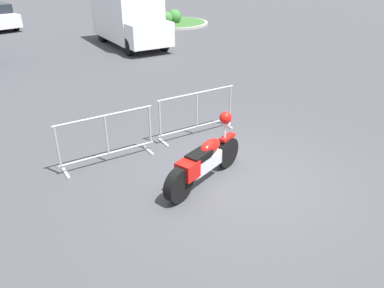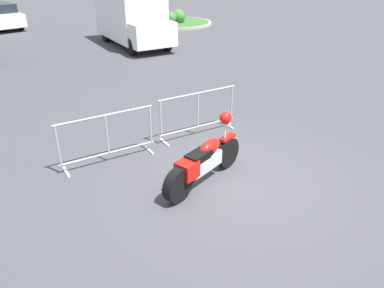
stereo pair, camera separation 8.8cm
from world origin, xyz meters
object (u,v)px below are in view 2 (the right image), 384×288
object	(u,v)px
crowd_barrier_near	(107,138)
delivery_van	(132,18)
crowd_barrier_far	(198,113)
motorcycle	(204,161)

from	to	relation	value
crowd_barrier_near	delivery_van	xyz separation A→B (m)	(5.63, 9.80, 0.69)
crowd_barrier_near	crowd_barrier_far	bearing A→B (deg)	0.00
motorcycle	crowd_barrier_near	distance (m)	2.13
delivery_van	motorcycle	bearing A→B (deg)	-16.62
motorcycle	crowd_barrier_far	size ratio (longest dim) A/B	1.04
motorcycle	delivery_van	distance (m)	12.44
motorcycle	crowd_barrier_near	bearing A→B (deg)	106.28
crowd_barrier_near	delivery_van	world-z (taller)	delivery_van
motorcycle	crowd_barrier_far	xyz separation A→B (m)	(1.15, 1.79, 0.08)
crowd_barrier_far	delivery_van	world-z (taller)	delivery_van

